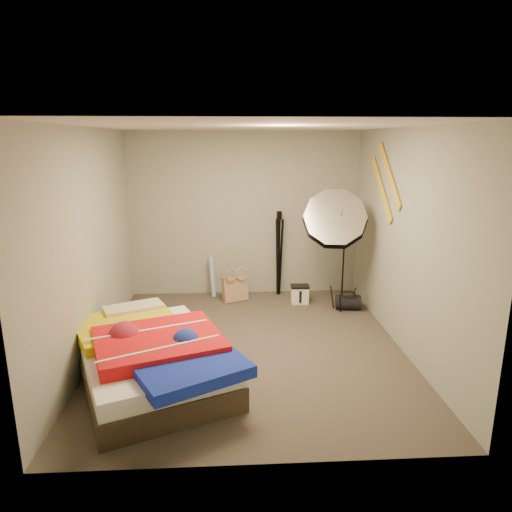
{
  "coord_description": "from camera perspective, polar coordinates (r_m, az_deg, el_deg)",
  "views": [
    {
      "loc": [
        -0.22,
        -4.92,
        2.36
      ],
      "look_at": [
        0.1,
        0.6,
        0.95
      ],
      "focal_mm": 32.0,
      "sensor_mm": 36.0,
      "label": 1
    }
  ],
  "objects": [
    {
      "name": "camera_tripod",
      "position": [
        7.01,
        2.86,
        1.07
      ],
      "size": [
        0.07,
        0.07,
        1.32
      ],
      "color": "black",
      "rests_on": "floor"
    },
    {
      "name": "wall_back",
      "position": [
        7.01,
        -1.48,
        5.2
      ],
      "size": [
        3.5,
        0.0,
        3.5
      ],
      "primitive_type": "plane",
      "rotation": [
        1.57,
        0.0,
        0.0
      ],
      "color": "#949B8A",
      "rests_on": "floor"
    },
    {
      "name": "floor",
      "position": [
        5.46,
        -0.7,
        -11.3
      ],
      "size": [
        4.0,
        4.0,
        0.0
      ],
      "primitive_type": "plane",
      "color": "#4B4439",
      "rests_on": "ground"
    },
    {
      "name": "bed",
      "position": [
        4.76,
        -12.88,
        -12.12
      ],
      "size": [
        1.97,
        2.21,
        0.54
      ],
      "color": "#413624",
      "rests_on": "floor"
    },
    {
      "name": "wall_stripe_upper",
      "position": [
        5.87,
        16.35,
        9.74
      ],
      "size": [
        0.02,
        0.91,
        0.78
      ],
      "primitive_type": "cube",
      "rotation": [
        0.7,
        0.0,
        0.0
      ],
      "color": "gold",
      "rests_on": "wall_right"
    },
    {
      "name": "camera_case",
      "position": [
        6.83,
        5.49,
        -4.86
      ],
      "size": [
        0.26,
        0.19,
        0.25
      ],
      "primitive_type": "cube",
      "rotation": [
        0.0,
        0.0,
        -0.05
      ],
      "color": "white",
      "rests_on": "floor"
    },
    {
      "name": "duffel_bag",
      "position": [
        6.68,
        11.45,
        -5.7
      ],
      "size": [
        0.37,
        0.26,
        0.21
      ],
      "primitive_type": "cylinder",
      "rotation": [
        0.0,
        1.57,
        -0.14
      ],
      "color": "black",
      "rests_on": "floor"
    },
    {
      "name": "wall_left",
      "position": [
        5.27,
        -20.12,
        1.26
      ],
      "size": [
        0.0,
        4.0,
        4.0
      ],
      "primitive_type": "plane",
      "rotation": [
        1.57,
        0.0,
        1.57
      ],
      "color": "#949B8A",
      "rests_on": "floor"
    },
    {
      "name": "photo_umbrella",
      "position": [
        6.23,
        9.8,
        4.4
      ],
      "size": [
        1.13,
        0.88,
        1.83
      ],
      "color": "black",
      "rests_on": "floor"
    },
    {
      "name": "wall_front",
      "position": [
        3.13,
        0.93,
        -6.48
      ],
      "size": [
        3.5,
        0.0,
        3.5
      ],
      "primitive_type": "plane",
      "rotation": [
        -1.57,
        0.0,
        0.0
      ],
      "color": "#949B8A",
      "rests_on": "floor"
    },
    {
      "name": "wrapping_roll",
      "position": [
        7.07,
        -5.48,
        -2.61
      ],
      "size": [
        0.13,
        0.19,
        0.62
      ],
      "primitive_type": "cylinder",
      "rotation": [
        -0.17,
        0.0,
        0.4
      ],
      "color": "#507DC6",
      "rests_on": "floor"
    },
    {
      "name": "wall_stripe_lower",
      "position": [
        6.12,
        15.44,
        8.08
      ],
      "size": [
        0.02,
        0.91,
        0.78
      ],
      "primitive_type": "cube",
      "rotation": [
        0.7,
        0.0,
        0.0
      ],
      "color": "gold",
      "rests_on": "wall_right"
    },
    {
      "name": "wall_right",
      "position": [
        5.41,
        18.11,
        1.76
      ],
      "size": [
        0.0,
        4.0,
        4.0
      ],
      "primitive_type": "plane",
      "rotation": [
        1.57,
        0.0,
        -1.57
      ],
      "color": "#949B8A",
      "rests_on": "floor"
    },
    {
      "name": "ceiling",
      "position": [
        4.92,
        -0.79,
        15.94
      ],
      "size": [
        4.0,
        4.0,
        0.0
      ],
      "primitive_type": "plane",
      "rotation": [
        3.14,
        0.0,
        0.0
      ],
      "color": "silver",
      "rests_on": "wall_back"
    },
    {
      "name": "tote_bag",
      "position": [
        6.88,
        -2.65,
        -4.1
      ],
      "size": [
        0.41,
        0.3,
        0.39
      ],
      "primitive_type": "cube",
      "rotation": [
        -0.14,
        0.0,
        0.41
      ],
      "color": "tan",
      "rests_on": "floor"
    }
  ]
}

